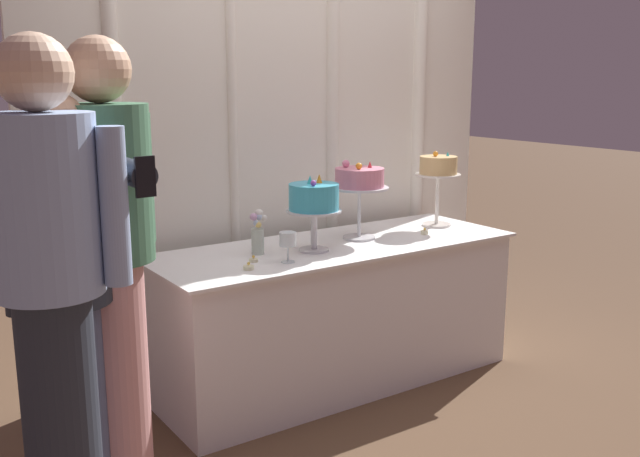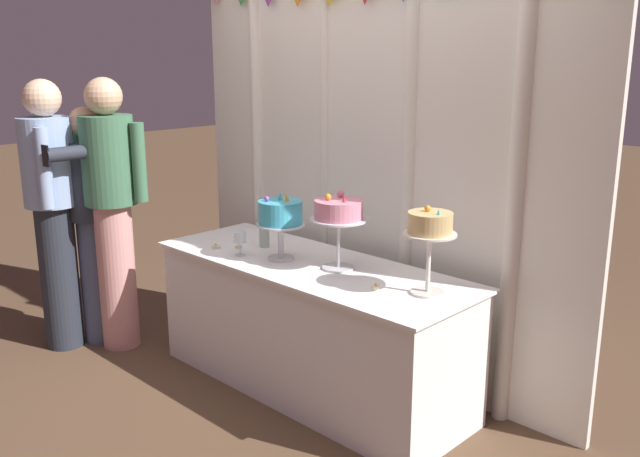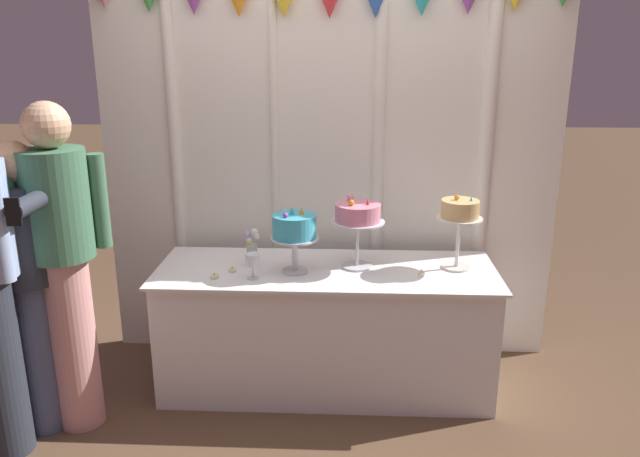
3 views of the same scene
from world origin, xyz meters
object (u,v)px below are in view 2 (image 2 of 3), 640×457
cake_display_rightmost (430,229)px  guest_man_dark_suit (52,204)px  tealight_near_left (239,246)px  tealight_far_left (216,247)px  cake_display_center (339,213)px  tealight_near_right (375,288)px  guest_man_pink_jacket (112,203)px  guest_girl_blue_dress (92,214)px  cake_table (311,326)px  cake_display_leftmost (280,215)px  wine_glass (240,238)px  flower_vase (264,230)px

cake_display_rightmost → guest_man_dark_suit: size_ratio=0.25×
tealight_near_left → guest_man_dark_suit: (-1.04, -0.62, 0.19)m
tealight_far_left → cake_display_center: bearing=15.4°
tealight_near_right → guest_man_pink_jacket: bearing=-168.9°
tealight_far_left → tealight_near_left: bearing=51.6°
cake_display_center → guest_girl_blue_dress: guest_girl_blue_dress is taller
guest_man_dark_suit → cake_table: bearing=24.1°
cake_display_leftmost → guest_man_dark_suit: bearing=-155.3°
cake_table → tealight_far_left: 0.73m
cake_display_center → guest_man_dark_suit: bearing=-157.1°
cake_display_leftmost → cake_table: bearing=18.7°
wine_glass → tealight_near_left: size_ratio=3.33×
cake_table → tealight_near_left: size_ratio=45.25×
cake_table → wine_glass: bearing=-156.5°
tealight_near_left → guest_man_dark_suit: guest_man_dark_suit is taller
cake_table → tealight_near_left: 0.65m
flower_vase → guest_man_dark_suit: guest_man_dark_suit is taller
cake_display_rightmost → tealight_far_left: bearing=-170.5°
wine_glass → flower_vase: bearing=99.4°
cake_display_rightmost → guest_man_dark_suit: 2.42m
flower_vase → guest_man_pink_jacket: 1.01m
tealight_near_right → guest_girl_blue_dress: 2.04m
tealight_near_right → flower_vase: bearing=172.3°
cake_display_leftmost → guest_man_dark_suit: 1.53m
cake_display_rightmost → flower_vase: (-1.17, -0.00, -0.22)m
tealight_far_left → cake_display_leftmost: bearing=15.7°
guest_girl_blue_dress → guest_man_pink_jacket: guest_man_pink_jacket is taller
tealight_near_left → tealight_near_right: size_ratio=1.07×
cake_display_center → flower_vase: bearing=179.1°
tealight_far_left → tealight_near_right: size_ratio=1.23×
cake_display_rightmost → tealight_near_right: size_ratio=10.69×
guest_girl_blue_dress → guest_man_pink_jacket: 0.20m
tealight_far_left → flower_vase: bearing=51.9°
wine_glass → tealight_far_left: (-0.21, -0.01, -0.09)m
cake_display_leftmost → cake_display_rightmost: cake_display_rightmost is taller
cake_display_leftmost → flower_vase: bearing=158.1°
cake_table → guest_girl_blue_dress: size_ratio=1.26×
cake_display_leftmost → cake_display_center: 0.36m
guest_man_dark_suit → flower_vase: bearing=33.2°
cake_display_center → tealight_near_left: cake_display_center is taller
flower_vase → tealight_far_left: size_ratio=4.38×
flower_vase → guest_man_dark_suit: size_ratio=0.13×
cake_display_rightmost → tealight_near_left: 1.30m
guest_girl_blue_dress → tealight_near_right: bearing=11.6°
guest_girl_blue_dress → guest_man_dark_suit: size_ratio=0.90×
tealight_far_left → guest_man_dark_suit: 1.11m
cake_table → guest_man_pink_jacket: bearing=-161.1°
cake_display_rightmost → tealight_far_left: 1.39m
tealight_far_left → guest_girl_blue_dress: guest_girl_blue_dress is taller
guest_man_pink_jacket → guest_man_dark_suit: 0.37m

